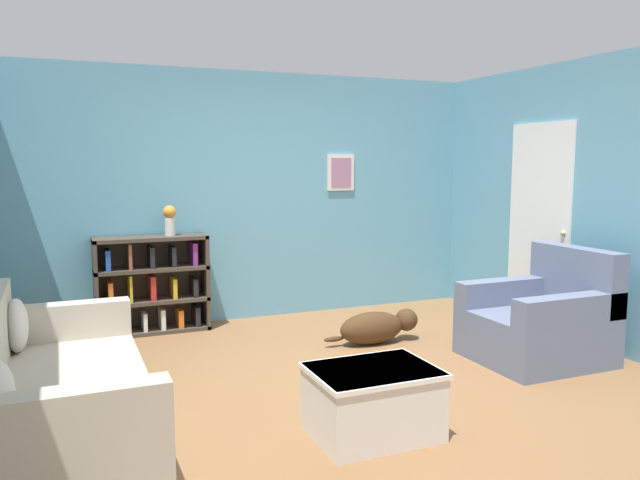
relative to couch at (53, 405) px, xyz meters
name	(u,v)px	position (x,y,z in m)	size (l,w,h in m)	color
ground_plane	(340,383)	(1.99, 0.49, -0.32)	(14.00, 14.00, 0.00)	brown
wall_back	(253,197)	(2.00, 2.74, 0.98)	(5.60, 0.13, 2.60)	#609EB7
wall_right	(599,204)	(4.54, 0.51, 0.97)	(0.16, 5.00, 2.60)	#609EB7
couch	(53,405)	(0.00, 0.00, 0.00)	(0.92, 1.92, 0.89)	#B7AD99
bookshelf	(152,286)	(0.89, 2.53, 0.14)	(1.08, 0.32, 0.95)	#42382D
recliner_chair	(542,321)	(3.81, 0.36, 0.00)	(1.02, 0.93, 0.94)	slate
coffee_table	(373,400)	(1.80, -0.41, -0.10)	(0.76, 0.58, 0.42)	silver
dog	(377,327)	(2.74, 1.31, -0.17)	(0.94, 0.27, 0.30)	#472D19
vase	(170,219)	(1.08, 2.51, 0.79)	(0.13, 0.13, 0.30)	silver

